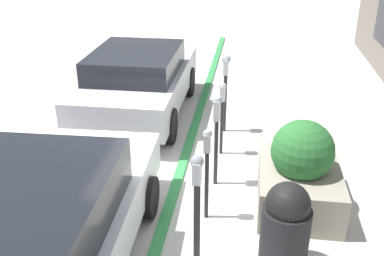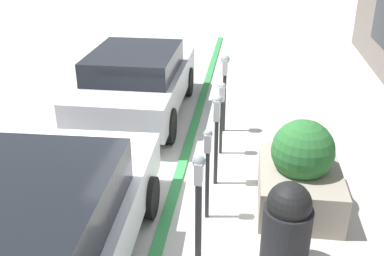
% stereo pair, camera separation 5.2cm
% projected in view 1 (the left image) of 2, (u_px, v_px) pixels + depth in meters
% --- Properties ---
extents(ground_plane, '(40.00, 40.00, 0.00)m').
position_uv_depth(ground_plane, '(183.00, 180.00, 7.31)').
color(ground_plane, beige).
extents(curb_strip, '(19.00, 0.16, 0.04)m').
position_uv_depth(curb_strip, '(178.00, 178.00, 7.31)').
color(curb_strip, '#338C47').
rests_on(curb_strip, ground_plane).
extents(parking_meter_nearest, '(0.17, 0.15, 1.57)m').
position_uv_depth(parking_meter_nearest, '(197.00, 199.00, 5.03)').
color(parking_meter_nearest, '#232326').
rests_on(parking_meter_nearest, ground_plane).
extents(parking_meter_second, '(0.14, 0.12, 1.38)m').
position_uv_depth(parking_meter_second, '(207.00, 159.00, 6.00)').
color(parking_meter_second, '#232326').
rests_on(parking_meter_second, ground_plane).
extents(parking_meter_middle, '(0.19, 0.16, 1.52)m').
position_uv_depth(parking_meter_middle, '(217.00, 121.00, 6.74)').
color(parking_meter_middle, '#232326').
rests_on(parking_meter_middle, ground_plane).
extents(parking_meter_fourth, '(0.16, 0.13, 1.35)m').
position_uv_depth(parking_meter_fourth, '(222.00, 104.00, 7.72)').
color(parking_meter_fourth, '#232326').
rests_on(parking_meter_fourth, ground_plane).
extents(parking_meter_farthest, '(0.19, 0.16, 1.56)m').
position_uv_depth(parking_meter_farthest, '(226.00, 78.00, 8.52)').
color(parking_meter_farthest, '#232326').
rests_on(parking_meter_farthest, ground_plane).
extents(planter_box, '(1.56, 1.15, 1.35)m').
position_uv_depth(planter_box, '(300.00, 173.00, 6.45)').
color(planter_box, gray).
rests_on(planter_box, ground_plane).
extents(parked_car_front, '(4.71, 2.13, 1.42)m').
position_uv_depth(parked_car_front, '(32.00, 234.00, 4.91)').
color(parked_car_front, silver).
rests_on(parked_car_front, ground_plane).
extents(parked_car_middle, '(4.08, 1.98, 1.45)m').
position_uv_depth(parked_car_middle, '(138.00, 80.00, 9.42)').
color(parked_car_middle, '#B7B7BC').
rests_on(parked_car_middle, ground_plane).
extents(trash_bin, '(0.58, 0.58, 1.17)m').
position_uv_depth(trash_bin, '(285.00, 227.00, 5.26)').
color(trash_bin, black).
rests_on(trash_bin, ground_plane).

